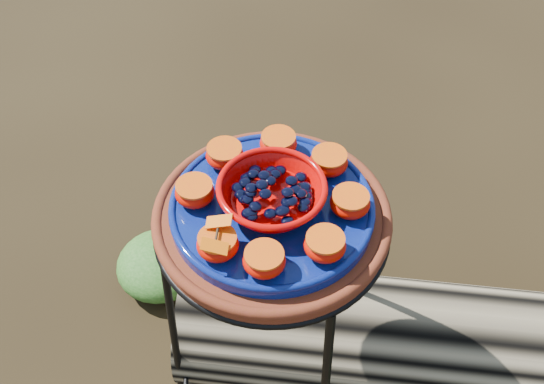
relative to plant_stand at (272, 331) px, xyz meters
The scene contains 17 objects.
plant_stand is the anchor object (origin of this frame).
terracotta_saucer 0.37m from the plant_stand, ahead, with size 0.39×0.39×0.03m, color #542609.
cobalt_plate 0.39m from the plant_stand, ahead, with size 0.34×0.34×0.02m, color #000C48.
red_bowl 0.43m from the plant_stand, ahead, with size 0.17×0.17×0.05m, color #BF0503, non-canonical shape.
glass_gems 0.46m from the plant_stand, ahead, with size 0.13×0.13×0.02m, color black, non-canonical shape.
orange_half_0 0.44m from the plant_stand, 98.83° to the right, with size 0.07×0.07×0.04m, color #B80000.
orange_half_1 0.44m from the plant_stand, 63.12° to the right, with size 0.07×0.07×0.04m, color #B80000.
orange_half_2 0.44m from the plant_stand, 18.12° to the right, with size 0.07×0.07×0.04m, color #B80000.
orange_half_3 0.44m from the plant_stand, 26.88° to the left, with size 0.07×0.07×0.04m, color #B80000.
orange_half_4 0.44m from the plant_stand, 71.88° to the left, with size 0.07×0.07×0.04m, color #B80000.
orange_half_5 0.44m from the plant_stand, 116.88° to the left, with size 0.07×0.07×0.04m, color #B80000.
orange_half_6 0.44m from the plant_stand, 161.88° to the left, with size 0.07×0.07×0.04m, color #B80000.
orange_half_7 0.44m from the plant_stand, 153.12° to the right, with size 0.07×0.07×0.04m, color #B80000.
butterfly 0.47m from the plant_stand, 98.83° to the right, with size 0.09×0.05×0.02m, color #DF5A06, non-canonical shape.
driftwood_log 0.63m from the plant_stand, 36.92° to the left, with size 1.62×0.43×0.30m, color black, non-canonical shape.
foliage_left 0.57m from the plant_stand, 161.28° to the left, with size 0.24×0.24×0.12m, color #184611.
foliage_back 0.57m from the plant_stand, 109.61° to the left, with size 0.29×0.29×0.15m, color #184611.
Camera 1 is at (0.39, -0.62, 1.60)m, focal length 45.00 mm.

